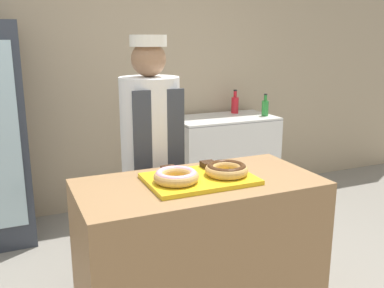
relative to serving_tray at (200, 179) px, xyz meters
name	(u,v)px	position (x,y,z in m)	size (l,w,h in m)	color
wall_back	(106,71)	(0.00, 2.13, 0.42)	(8.00, 0.06, 2.70)	tan
display_counter	(199,259)	(0.00, 0.00, -0.47)	(1.29, 0.64, 0.92)	#997047
serving_tray	(200,179)	(0.00, 0.00, 0.00)	(0.56, 0.39, 0.02)	yellow
donut_light_glaze	(176,176)	(-0.14, -0.03, 0.05)	(0.23, 0.23, 0.06)	tan
donut_chocolate_glaze	(226,169)	(0.14, -0.03, 0.05)	(0.23, 0.23, 0.06)	tan
brownie_back_left	(169,169)	(-0.12, 0.14, 0.03)	(0.08, 0.08, 0.03)	#382111
brownie_back_right	(208,164)	(0.12, 0.14, 0.03)	(0.08, 0.08, 0.03)	#382111
baker_person	(151,159)	(-0.06, 0.63, -0.05)	(0.38, 0.38, 1.68)	#4C4C51
chest_freezer	(223,159)	(1.08, 1.77, -0.48)	(1.01, 0.57, 0.89)	white
bottle_red	(235,104)	(1.29, 1.93, 0.05)	(0.08, 0.08, 0.25)	red
bottle_green	(265,107)	(1.49, 1.66, 0.05)	(0.07, 0.07, 0.22)	#2D8C38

